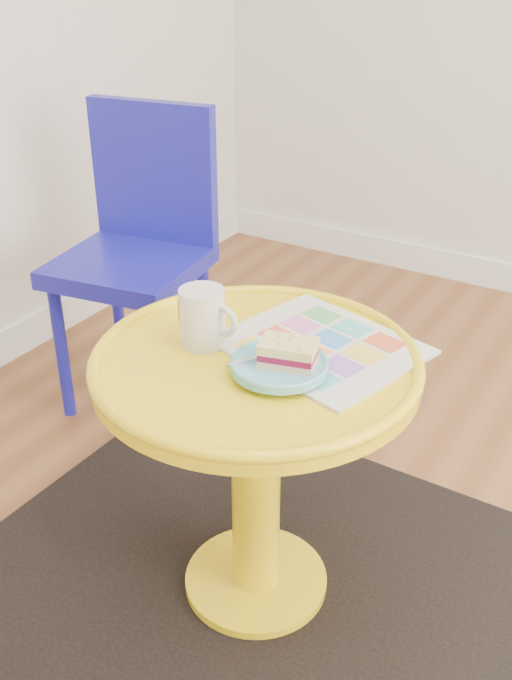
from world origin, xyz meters
The scene contains 9 objects.
room_walls centered at (-0.99, 0.99, 0.06)m, with size 4.00×4.00×4.00m.
rug centered at (-0.73, 0.10, 0.00)m, with size 1.30×1.10×0.01m, color black.
side_table centered at (-0.73, 0.10, 0.43)m, with size 0.63×0.63×0.60m.
chair centered at (-1.46, 0.64, 0.51)m, with size 0.45×0.45×0.89m.
newspaper centered at (-0.64, 0.20, 0.60)m, with size 0.36×0.30×0.01m, color silver.
mug centered at (-0.85, 0.09, 0.66)m, with size 0.13×0.09×0.12m.
plate centered at (-0.66, 0.07, 0.62)m, with size 0.18×0.18×0.02m.
cake_slice centered at (-0.65, 0.07, 0.65)m, with size 0.12×0.09×0.04m.
fork centered at (-0.70, 0.07, 0.63)m, with size 0.09×0.13×0.00m.
Camera 1 is at (-0.08, -0.97, 1.33)m, focal length 40.00 mm.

